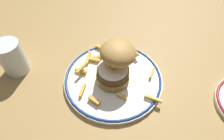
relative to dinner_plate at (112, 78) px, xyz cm
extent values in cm
cube|color=#9C7A45|center=(0.31, -3.07, -2.84)|extent=(122.53, 103.08, 4.00)
cylinder|color=white|center=(0.00, 0.00, -0.24)|extent=(27.96, 27.96, 1.20)
torus|color=navy|center=(0.00, 0.00, 0.36)|extent=(27.56, 27.56, 0.80)
cylinder|color=#B0843D|center=(0.78, -0.55, 1.66)|extent=(9.35, 9.35, 1.80)
cylinder|color=#52371F|center=(0.78, -0.55, 3.68)|extent=(8.75, 8.75, 2.24)
cylinder|color=white|center=(0.78, -0.55, 5.05)|extent=(8.25, 8.25, 0.50)
ellipsoid|color=yellow|center=(0.50, 0.00, 5.72)|extent=(2.60, 2.60, 1.40)
ellipsoid|color=#AE8041|center=(1.43, 1.35, 9.27)|extent=(11.39, 11.04, 5.85)
cube|color=gold|center=(-4.40, 10.93, 1.21)|extent=(4.20, 2.59, 0.89)
cube|color=gold|center=(-1.56, 12.11, 1.23)|extent=(1.63, 3.45, 0.93)
cube|color=gold|center=(-8.60, 1.15, 2.58)|extent=(2.86, 4.48, 0.73)
cube|color=gold|center=(-3.74, 8.54, 1.24)|extent=(2.68, 3.87, 0.94)
cube|color=gold|center=(-7.38, -5.57, 1.13)|extent=(1.25, 4.31, 0.73)
cube|color=gold|center=(11.31, 2.28, 1.14)|extent=(1.96, 4.24, 0.74)
cube|color=gold|center=(5.58, 9.66, 2.21)|extent=(3.79, 4.22, 0.96)
cube|color=#C78A2E|center=(-3.75, -8.45, 1.25)|extent=(3.41, 2.66, 0.97)
cube|color=orange|center=(-4.62, 6.87, 1.19)|extent=(4.04, 2.21, 0.85)
cube|color=gold|center=(11.32, -6.31, 1.16)|extent=(4.70, 2.23, 0.78)
cube|color=#DBB350|center=(3.21, -6.36, 1.18)|extent=(3.02, 1.91, 0.83)
cube|color=gold|center=(-7.89, 6.53, 1.21)|extent=(1.13, 4.79, 0.89)
cube|color=gold|center=(-9.18, 0.98, 1.18)|extent=(3.57, 1.72, 0.84)
cube|color=gold|center=(-6.01, 5.72, 1.16)|extent=(3.70, 1.25, 0.80)
cylinder|color=silver|center=(-28.61, 1.25, 4.30)|extent=(7.06, 7.06, 10.28)
cylinder|color=silver|center=(-28.61, 1.25, 2.14)|extent=(6.50, 6.50, 5.96)
camera|label=1|loc=(3.36, -34.07, 44.49)|focal=31.37mm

